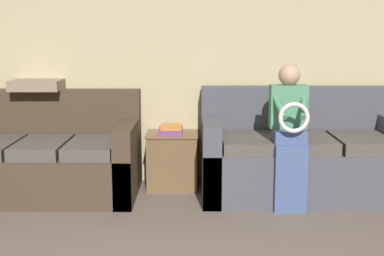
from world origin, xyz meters
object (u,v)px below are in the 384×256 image
(couch_main, at_px, (304,158))
(couch_side, at_px, (50,159))
(side_shelf, at_px, (175,159))
(child_left_seated, at_px, (292,130))
(throw_pillow, at_px, (41,84))
(book_stack, at_px, (173,129))

(couch_main, xyz_separation_m, couch_side, (-2.37, 0.01, -0.02))
(couch_side, xyz_separation_m, side_shelf, (1.16, 0.22, -0.05))
(child_left_seated, bearing_deg, throw_pillow, 162.44)
(couch_main, height_order, child_left_seated, child_left_seated)
(couch_side, relative_size, throw_pillow, 3.55)
(couch_side, bearing_deg, throw_pillow, 113.06)
(book_stack, bearing_deg, couch_main, -10.24)
(couch_side, distance_m, throw_pillow, 0.76)
(child_left_seated, relative_size, throw_pillow, 2.61)
(couch_side, bearing_deg, book_stack, 10.19)
(child_left_seated, distance_m, side_shelf, 1.26)
(couch_side, bearing_deg, side_shelf, 10.54)
(couch_main, height_order, throw_pillow, throw_pillow)
(couch_side, xyz_separation_m, child_left_seated, (2.18, -0.40, 0.36))
(child_left_seated, relative_size, side_shelf, 2.29)
(couch_side, height_order, side_shelf, couch_side)
(couch_main, relative_size, couch_side, 1.10)
(side_shelf, relative_size, throw_pillow, 1.14)
(throw_pillow, bearing_deg, book_stack, -5.71)
(couch_main, bearing_deg, child_left_seated, -116.11)
(couch_side, xyz_separation_m, throw_pillow, (-0.14, 0.34, 0.67))
(book_stack, relative_size, throw_pillow, 0.63)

